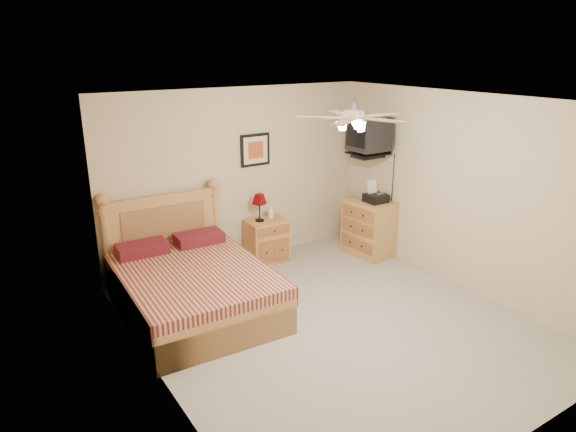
{
  "coord_description": "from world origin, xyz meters",
  "views": [
    {
      "loc": [
        -3.26,
        -4.04,
        3.01
      ],
      "look_at": [
        -0.04,
        0.9,
        1.06
      ],
      "focal_mm": 32.0,
      "sensor_mm": 36.0,
      "label": 1
    }
  ],
  "objects": [
    {
      "name": "nightstand",
      "position": [
        0.31,
        2.0,
        0.31
      ],
      "size": [
        0.6,
        0.46,
        0.62
      ],
      "primitive_type": "cube",
      "rotation": [
        0.0,
        0.0,
        -0.05
      ],
      "color": "#BE6F3E",
      "rests_on": "ground"
    },
    {
      "name": "magazine_lower",
      "position": [
        1.67,
        1.63,
        0.86
      ],
      "size": [
        0.22,
        0.29,
        0.03
      ],
      "primitive_type": "imported",
      "rotation": [
        0.0,
        0.0,
        -0.02
      ],
      "color": "#A99E88",
      "rests_on": "dresser"
    },
    {
      "name": "table_lamp",
      "position": [
        0.21,
        2.03,
        0.83
      ],
      "size": [
        0.29,
        0.29,
        0.4
      ],
      "primitive_type": null,
      "rotation": [
        0.0,
        0.0,
        -0.41
      ],
      "color": "#610408",
      "rests_on": "nightstand"
    },
    {
      "name": "ceiling",
      "position": [
        0.0,
        0.0,
        2.5
      ],
      "size": [
        4.0,
        4.5,
        0.04
      ],
      "primitive_type": "cube",
      "color": "white",
      "rests_on": "ground"
    },
    {
      "name": "dresser",
      "position": [
        1.73,
        1.38,
        0.42
      ],
      "size": [
        0.56,
        0.75,
        0.84
      ],
      "primitive_type": "cube",
      "rotation": [
        0.0,
        0.0,
        0.09
      ],
      "color": "#A7763B",
      "rests_on": "ground"
    },
    {
      "name": "wall_front",
      "position": [
        0.0,
        -2.25,
        1.25
      ],
      "size": [
        4.0,
        0.04,
        2.5
      ],
      "primitive_type": "cube",
      "color": "beige",
      "rests_on": "ground"
    },
    {
      "name": "magazine_upper",
      "position": [
        1.68,
        1.64,
        0.88
      ],
      "size": [
        0.22,
        0.27,
        0.02
      ],
      "primitive_type": "imported",
      "rotation": [
        0.0,
        0.0,
        0.23
      ],
      "color": "tan",
      "rests_on": "magazine_lower"
    },
    {
      "name": "floor",
      "position": [
        0.0,
        0.0,
        0.0
      ],
      "size": [
        4.5,
        4.5,
        0.0
      ],
      "primitive_type": "plane",
      "color": "#9C978D",
      "rests_on": "ground"
    },
    {
      "name": "ceiling_fan",
      "position": [
        0.0,
        -0.2,
        2.36
      ],
      "size": [
        1.14,
        1.14,
        0.28
      ],
      "primitive_type": null,
      "color": "white",
      "rests_on": "ceiling"
    },
    {
      "name": "wall_right",
      "position": [
        2.0,
        0.0,
        1.25
      ],
      "size": [
        0.04,
        4.5,
        2.5
      ],
      "primitive_type": "cube",
      "color": "beige",
      "rests_on": "ground"
    },
    {
      "name": "wall_left",
      "position": [
        -2.0,
        0.0,
        1.25
      ],
      "size": [
        0.04,
        4.5,
        2.5
      ],
      "primitive_type": "cube",
      "color": "beige",
      "rests_on": "ground"
    },
    {
      "name": "framed_picture",
      "position": [
        0.27,
        2.23,
        1.62
      ],
      "size": [
        0.46,
        0.04,
        0.46
      ],
      "primitive_type": "cube",
      "color": "black",
      "rests_on": "wall_back"
    },
    {
      "name": "fax_machine",
      "position": [
        1.75,
        1.29,
        1.0
      ],
      "size": [
        0.3,
        0.32,
        0.31
      ],
      "primitive_type": null,
      "rotation": [
        0.0,
        0.0,
        -0.02
      ],
      "color": "black",
      "rests_on": "dresser"
    },
    {
      "name": "wall_back",
      "position": [
        0.0,
        2.25,
        1.25
      ],
      "size": [
        4.0,
        0.04,
        2.5
      ],
      "primitive_type": "cube",
      "color": "beige",
      "rests_on": "ground"
    },
    {
      "name": "lotion_bottle",
      "position": [
        0.4,
        2.04,
        0.74
      ],
      "size": [
        0.1,
        0.1,
        0.22
      ],
      "primitive_type": "imported",
      "rotation": [
        0.0,
        0.0,
        0.13
      ],
      "color": "white",
      "rests_on": "nightstand"
    },
    {
      "name": "wall_tv",
      "position": [
        1.75,
        1.34,
        1.81
      ],
      "size": [
        0.56,
        0.46,
        0.58
      ],
      "primitive_type": null,
      "color": "black",
      "rests_on": "wall_right"
    },
    {
      "name": "bed",
      "position": [
        -1.21,
        1.12,
        0.67
      ],
      "size": [
        1.66,
        2.13,
        1.34
      ],
      "primitive_type": null,
      "rotation": [
        0.0,
        0.0,
        -0.04
      ],
      "color": "tan",
      "rests_on": "ground"
    }
  ]
}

